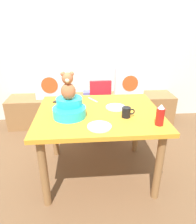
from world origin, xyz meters
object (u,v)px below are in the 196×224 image
at_px(pillow_floral_right, 129,82).
at_px(dinner_plate_near, 99,127).
at_px(book_stack, 90,94).
at_px(coffee_mug, 126,112).
at_px(infant_seat_teal, 69,108).
at_px(pillow_floral_left, 50,84).
at_px(dinner_plate_far, 116,107).
at_px(highchair, 102,102).
at_px(dining_table, 99,121).
at_px(teddy_bear, 68,87).
at_px(ketchup_bottle, 160,115).
at_px(cell_phone, 59,100).

bearing_deg(pillow_floral_right, dinner_plate_near, -111.31).
distance_m(book_stack, coffee_mug, 1.43).
bearing_deg(pillow_floral_right, infant_seat_teal, -123.61).
xyz_separation_m(pillow_floral_left, pillow_floral_right, (1.20, 0.00, 0.00)).
height_order(dinner_plate_near, dinner_plate_far, same).
bearing_deg(highchair, dinner_plate_far, -84.23).
bearing_deg(dinner_plate_far, dining_table, -156.75).
bearing_deg(pillow_floral_right, dining_table, -115.38).
bearing_deg(pillow_floral_left, teddy_bear, -74.53).
height_order(infant_seat_teal, ketchup_bottle, ketchup_bottle).
bearing_deg(teddy_bear, pillow_floral_right, 56.40).
height_order(pillow_floral_left, dining_table, pillow_floral_left).
height_order(coffee_mug, dinner_plate_far, coffee_mug).
xyz_separation_m(pillow_floral_right, cell_phone, (-0.98, -0.88, 0.06)).
height_order(infant_seat_teal, cell_phone, infant_seat_teal).
relative_size(infant_seat_teal, ketchup_bottle, 1.78).
bearing_deg(infant_seat_teal, pillow_floral_left, 105.48).
relative_size(dining_table, highchair, 1.50).
bearing_deg(pillow_floral_left, dinner_plate_near, -68.26).
bearing_deg(coffee_mug, dining_table, 148.84).
distance_m(dinner_plate_near, dinner_plate_far, 0.44).
bearing_deg(pillow_floral_right, coffee_mug, -103.90).
distance_m(pillow_floral_right, dinner_plate_near, 1.64).
bearing_deg(highchair, coffee_mug, -81.91).
xyz_separation_m(pillow_floral_left, cell_phone, (0.22, -0.88, 0.06)).
bearing_deg(ketchup_bottle, cell_phone, 144.49).
bearing_deg(cell_phone, pillow_floral_right, -109.03).
xyz_separation_m(coffee_mug, cell_phone, (-0.65, 0.47, -0.04)).
bearing_deg(coffee_mug, highchair, 98.09).
height_order(pillow_floral_left, dinner_plate_near, pillow_floral_left).
distance_m(highchair, coffee_mug, 0.98).
distance_m(pillow_floral_right, highchair, 0.65).
distance_m(book_stack, infant_seat_teal, 1.36).
height_order(pillow_floral_right, coffee_mug, pillow_floral_right).
height_order(dining_table, dinner_plate_far, dinner_plate_far).
relative_size(teddy_bear, ketchup_bottle, 1.35).
height_order(dining_table, dinner_plate_near, dinner_plate_near).
relative_size(infant_seat_teal, dinner_plate_near, 1.65).
relative_size(book_stack, dinner_plate_near, 1.00).
distance_m(dinner_plate_near, cell_phone, 0.75).
relative_size(ketchup_bottle, dinner_plate_far, 0.92).
relative_size(pillow_floral_right, ketchup_bottle, 2.38).
height_order(book_stack, coffee_mug, coffee_mug).
bearing_deg(dinner_plate_far, pillow_floral_right, 70.74).
relative_size(pillow_floral_right, dinner_plate_far, 2.20).
bearing_deg(dinner_plate_near, book_stack, 90.61).
distance_m(dining_table, coffee_mug, 0.32).
relative_size(pillow_floral_right, dining_table, 0.37).
distance_m(ketchup_bottle, cell_phone, 1.10).
bearing_deg(cell_phone, coffee_mug, 173.24).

